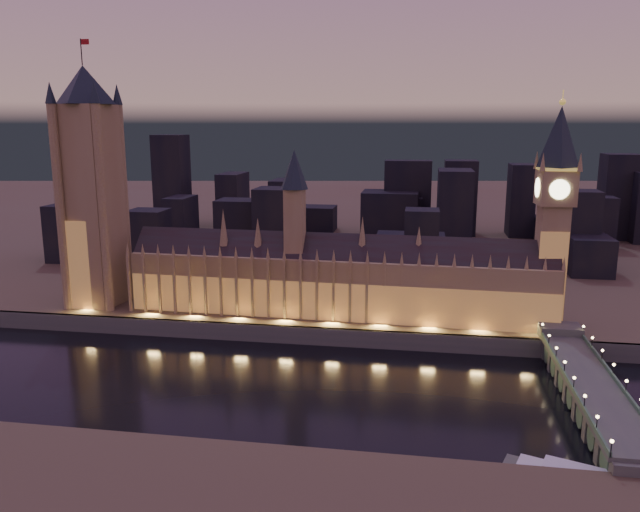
% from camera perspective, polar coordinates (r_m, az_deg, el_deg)
% --- Properties ---
extents(ground_plane, '(2000.00, 2000.00, 0.00)m').
position_cam_1_polar(ground_plane, '(248.14, -3.25, -11.22)').
color(ground_plane, black).
rests_on(ground_plane, ground).
extents(north_bank, '(2000.00, 960.00, 8.00)m').
position_cam_1_polar(north_bank, '(750.06, 5.36, 4.76)').
color(north_bank, brown).
rests_on(north_bank, ground).
extents(embankment_wall, '(2000.00, 2.50, 8.00)m').
position_cam_1_polar(embankment_wall, '(284.14, -1.46, -7.27)').
color(embankment_wall, '#47534C').
rests_on(embankment_wall, ground).
extents(palace_of_westminster, '(202.00, 27.05, 78.00)m').
position_cam_1_polar(palace_of_westminster, '(295.68, 1.34, -1.97)').
color(palace_of_westminster, olive).
rests_on(palace_of_westminster, north_bank).
extents(victoria_tower, '(31.68, 31.68, 128.86)m').
position_cam_1_polar(victoria_tower, '(327.44, -20.22, 6.77)').
color(victoria_tower, olive).
rests_on(victoria_tower, north_bank).
extents(elizabeth_tower, '(18.00, 18.00, 103.80)m').
position_cam_1_polar(elizabeth_tower, '(291.97, 20.69, 4.94)').
color(elizabeth_tower, olive).
rests_on(elizabeth_tower, north_bank).
extents(westminster_bridge, '(17.38, 113.00, 15.90)m').
position_cam_1_polar(westminster_bridge, '(245.06, 23.26, -11.02)').
color(westminster_bridge, '#47534C').
rests_on(westminster_bridge, ground).
extents(river_boat, '(48.54, 26.57, 4.50)m').
position_cam_1_polar(river_boat, '(196.65, 23.52, -18.37)').
color(river_boat, '#47534C').
rests_on(river_boat, ground).
extents(city_backdrop, '(457.54, 215.63, 80.39)m').
position_cam_1_polar(city_backdrop, '(475.53, 7.34, 3.86)').
color(city_backdrop, black).
rests_on(city_backdrop, north_bank).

